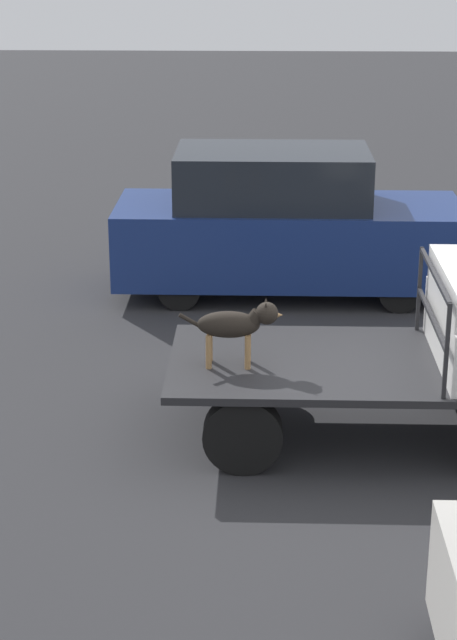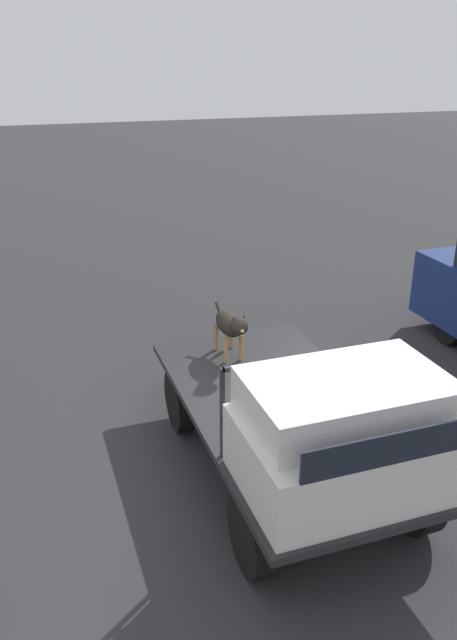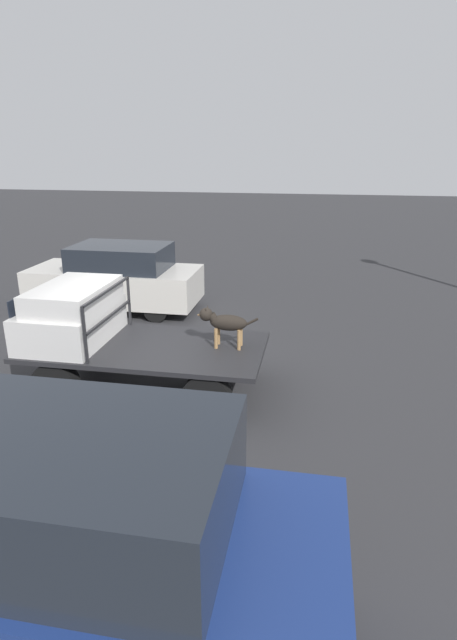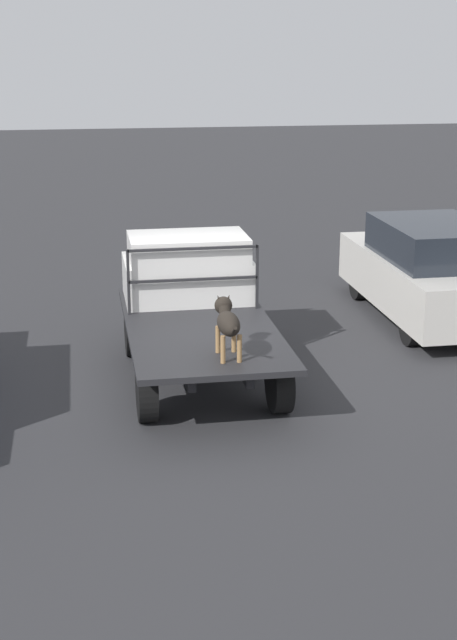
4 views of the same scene
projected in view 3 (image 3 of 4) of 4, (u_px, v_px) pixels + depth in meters
ground_plane at (148, 388)px, 8.85m from camera, size 80.00×80.00×0.00m
flatbed_truck at (146, 357)px, 8.65m from camera, size 4.07×2.02×0.84m
truck_cab at (72, 314)px, 8.65m from camera, size 1.29×1.90×1.00m
truck_headboard at (109, 308)px, 8.48m from camera, size 0.04×1.90×0.95m
dog at (223, 322)px, 8.36m from camera, size 1.05×0.27×0.71m
parked_sedan at (117, 278)px, 12.91m from camera, size 4.35×1.82×1.71m
parked_pickup_far at (38, 548)px, 3.98m from camera, size 4.96×1.87×2.11m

